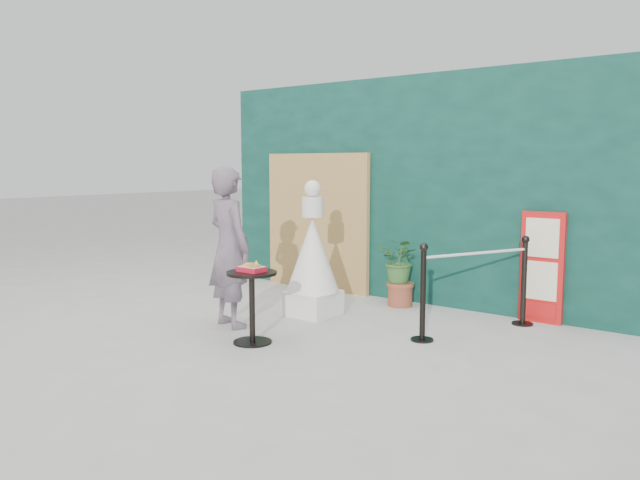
# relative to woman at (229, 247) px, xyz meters

# --- Properties ---
(ground) EXTENTS (60.00, 60.00, 0.00)m
(ground) POSITION_rel_woman_xyz_m (0.86, -0.63, -0.91)
(ground) COLOR #ADAAA5
(ground) RESTS_ON ground
(back_wall) EXTENTS (6.00, 0.30, 3.00)m
(back_wall) POSITION_rel_woman_xyz_m (0.86, 2.52, 0.59)
(back_wall) COLOR #0A2E25
(back_wall) RESTS_ON ground
(bamboo_fence) EXTENTS (1.80, 0.08, 2.00)m
(bamboo_fence) POSITION_rel_woman_xyz_m (-0.54, 2.31, 0.09)
(bamboo_fence) COLOR tan
(bamboo_fence) RESTS_ON ground
(woman) EXTENTS (0.74, 0.57, 1.82)m
(woman) POSITION_rel_woman_xyz_m (0.00, 0.00, 0.00)
(woman) COLOR slate
(woman) RESTS_ON ground
(menu_board) EXTENTS (0.50, 0.07, 1.30)m
(menu_board) POSITION_rel_woman_xyz_m (2.76, 2.33, -0.26)
(menu_board) COLOR red
(menu_board) RESTS_ON ground
(statue) EXTENTS (0.64, 0.64, 1.65)m
(statue) POSITION_rel_woman_xyz_m (0.43, 0.98, -0.23)
(statue) COLOR white
(statue) RESTS_ON ground
(cafe_table) EXTENTS (0.52, 0.52, 0.75)m
(cafe_table) POSITION_rel_woman_xyz_m (0.68, -0.35, -0.41)
(cafe_table) COLOR black
(cafe_table) RESTS_ON ground
(food_basket) EXTENTS (0.26, 0.19, 0.11)m
(food_basket) POSITION_rel_woman_xyz_m (0.69, -0.35, -0.12)
(food_basket) COLOR red
(food_basket) RESTS_ON cafe_table
(planter) EXTENTS (0.52, 0.45, 0.89)m
(planter) POSITION_rel_woman_xyz_m (1.03, 2.06, -0.39)
(planter) COLOR brown
(planter) RESTS_ON ground
(stanchion_barrier) EXTENTS (0.84, 1.54, 1.03)m
(stanchion_barrier) POSITION_rel_woman_xyz_m (2.33, 1.45, -0.41)
(stanchion_barrier) COLOR black
(stanchion_barrier) RESTS_ON ground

